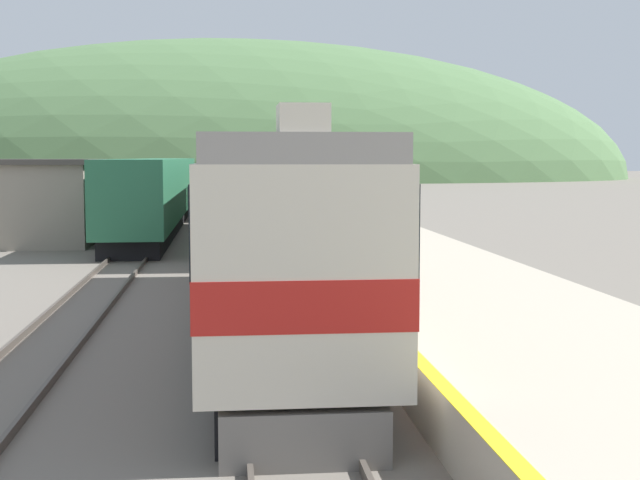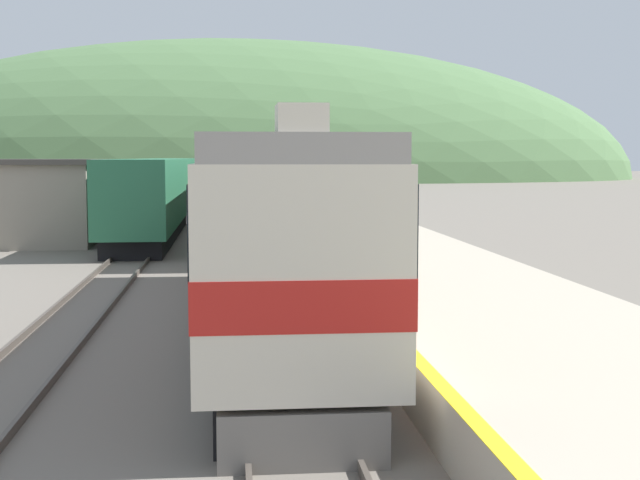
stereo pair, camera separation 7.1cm
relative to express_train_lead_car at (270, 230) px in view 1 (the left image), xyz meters
The scene contains 9 objects.
track_main 45.84m from the express_train_lead_car, 90.00° to the left, with size 1.52×180.00×0.16m.
track_siding 46.09m from the express_train_lead_car, 96.00° to the left, with size 1.52×180.00×0.16m.
platform 26.27m from the express_train_lead_car, 79.69° to the left, with size 5.77×140.00×0.93m.
distant_hills 142.73m from the express_train_lead_car, 90.00° to the left, with size 147.65×66.44×49.86m.
station_shed 23.85m from the express_train_lead_car, 114.27° to the left, with size 5.96×6.49×3.92m.
express_train_lead_car is the anchor object (origin of this frame).
carriage_second 22.13m from the express_train_lead_car, 90.00° to the left, with size 2.88×22.97×4.33m.
carriage_third 45.98m from the express_train_lead_car, 90.00° to the left, with size 2.88×22.97×4.33m.
siding_train 31.21m from the express_train_lead_car, 98.87° to the left, with size 2.90×33.94×3.92m.
Camera 1 is at (-0.98, 3.96, 4.02)m, focal length 50.00 mm.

